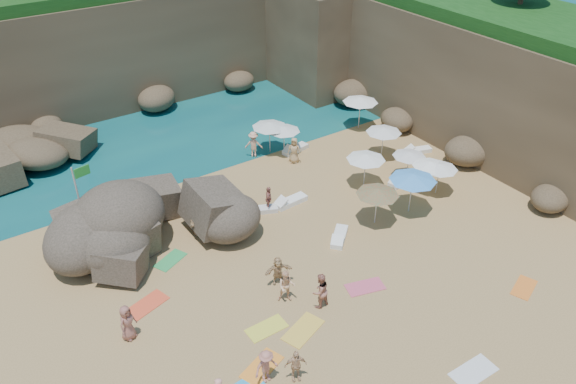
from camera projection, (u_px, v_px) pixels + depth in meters
ground at (288, 267)px, 27.24m from camera, size 120.00×120.00×0.00m
seawater at (93, 77)px, 48.09m from camera, size 120.00×120.00×0.00m
cliff_back at (129, 42)px, 43.38m from camera, size 44.00×8.00×8.00m
cliff_right at (448, 63)px, 39.55m from camera, size 8.00×30.00×8.00m
cliff_corner at (323, 26)px, 46.95m from camera, size 10.00×12.00×8.00m
rock_outcrop at (141, 237)px, 29.27m from camera, size 10.12×9.02×3.33m
flag_pole at (81, 195)px, 27.34m from camera, size 0.87×0.21×4.49m
parasol_0 at (284, 129)px, 35.77m from camera, size 2.09×2.09×1.97m
parasol_1 at (269, 125)px, 35.88m from camera, size 2.28×2.28×2.16m
parasol_2 at (360, 99)px, 38.80m from camera, size 2.47×2.47×2.33m
parasol_4 at (409, 154)px, 33.15m from camera, size 1.99×1.99×1.88m
parasol_6 at (378, 191)px, 29.23m from camera, size 2.30×2.30×2.18m
parasol_7 at (384, 130)px, 35.30m from camera, size 2.25×2.25×2.13m
parasol_8 at (431, 164)px, 31.98m from camera, size 2.09×2.09×1.98m
parasol_9 at (366, 157)px, 32.35m from camera, size 2.29×2.29×2.17m
parasol_10 at (413, 177)px, 30.00m from camera, size 2.57×2.57×2.43m
parasol_11 at (440, 166)px, 31.82m from camera, size 2.06×2.06×1.95m
lounger_0 at (295, 149)px, 36.92m from camera, size 1.99×1.01×0.30m
lounger_1 at (291, 201)px, 31.75m from camera, size 2.00×0.77×0.30m
lounger_2 at (401, 180)px, 33.68m from camera, size 2.05×1.09×0.30m
lounger_3 at (262, 210)px, 31.09m from camera, size 1.86×1.25×0.28m
lounger_4 at (418, 150)px, 36.81m from camera, size 1.87×1.10×0.28m
lounger_5 at (339, 237)px, 29.01m from camera, size 1.80×1.69×0.29m
towel_2 at (262, 367)px, 22.16m from camera, size 2.01×1.49×0.03m
towel_4 at (303, 330)px, 23.79m from camera, size 2.16×1.58×0.03m
towel_7 at (147, 304)px, 25.06m from camera, size 2.05×1.42×0.03m
towel_9 at (365, 287)px, 26.03m from camera, size 1.96×1.34×0.03m
towel_10 at (524, 287)px, 26.00m from camera, size 1.81×1.32×0.03m
towel_11 at (171, 260)px, 27.64m from camera, size 1.83×1.44×0.03m
towel_12 at (267, 328)px, 23.87m from camera, size 1.74×0.87×0.03m
towel_13 at (473, 372)px, 21.95m from camera, size 1.94×1.00×0.03m
person_stand_1 at (320, 291)px, 24.56m from camera, size 0.91×0.73×1.77m
person_stand_2 at (254, 144)px, 35.95m from camera, size 1.20×1.02×1.76m
person_stand_3 at (269, 199)px, 30.88m from camera, size 0.82×0.93×1.51m
person_stand_4 at (294, 150)px, 35.33m from camera, size 0.91×0.92×1.71m
person_stand_5 at (197, 219)px, 29.05m from camera, size 1.65×1.34×1.81m
person_lie_0 at (267, 377)px, 21.52m from camera, size 1.01×1.55×0.41m
person_lie_1 at (295, 376)px, 21.60m from camera, size 1.37×1.70×0.36m
person_lie_2 at (130, 334)px, 23.34m from camera, size 1.51×1.88×0.45m
person_lie_3 at (278, 279)px, 26.20m from camera, size 1.62×1.70×0.38m
person_lie_5 at (286, 295)px, 25.15m from camera, size 1.58×1.78×0.62m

